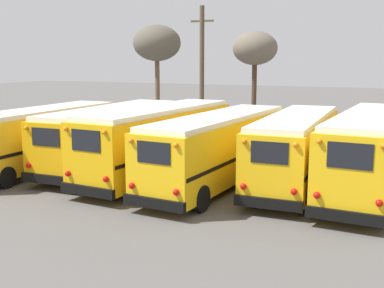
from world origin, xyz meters
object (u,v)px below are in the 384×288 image
school_bus_3 (220,147)px  school_bus_5 (370,151)px  bare_tree_0 (255,49)px  school_bus_0 (42,136)px  school_bus_1 (113,135)px  utility_pole (202,68)px  school_bus_2 (159,139)px  school_bus_4 (296,147)px  bare_tree_2 (157,44)px

school_bus_3 → school_bus_5: size_ratio=1.04×
school_bus_5 → bare_tree_0: 20.22m
school_bus_0 → school_bus_1: size_ratio=0.97×
school_bus_5 → utility_pole: utility_pole is taller
school_bus_2 → bare_tree_0: (-1.39, 17.89, 4.38)m
school_bus_0 → school_bus_2: size_ratio=0.97×
school_bus_2 → school_bus_3: (2.98, -0.05, -0.10)m
school_bus_1 → school_bus_3: school_bus_1 is taller
school_bus_1 → bare_tree_0: size_ratio=1.35×
school_bus_4 → bare_tree_0: 18.78m
bare_tree_0 → bare_tree_2: (-7.40, -2.44, 0.45)m
school_bus_1 → utility_pole: (-1.38, 13.72, 3.06)m
bare_tree_2 → school_bus_5: bearing=-39.1°
school_bus_5 → bare_tree_2: size_ratio=1.26×
school_bus_0 → school_bus_2: school_bus_2 is taller
school_bus_4 → bare_tree_0: bearing=113.7°
school_bus_3 → utility_pole: utility_pole is taller
school_bus_1 → bare_tree_2: 16.63m
school_bus_0 → utility_pole: size_ratio=1.07×
school_bus_0 → school_bus_4: (11.90, 2.26, 0.02)m
school_bus_0 → utility_pole: 15.83m
school_bus_3 → school_bus_1: bearing=173.1°
bare_tree_2 → school_bus_4: bearing=-44.0°
school_bus_4 → utility_pole: utility_pole is taller
school_bus_3 → school_bus_5: bearing=10.5°
school_bus_5 → school_bus_4: bearing=177.2°
school_bus_1 → school_bus_3: (5.95, -0.72, -0.02)m
school_bus_2 → school_bus_5: 8.99m
school_bus_1 → bare_tree_0: (1.59, 17.23, 4.47)m
utility_pole → school_bus_0: bearing=-95.9°
utility_pole → school_bus_2: bearing=-73.1°
school_bus_3 → utility_pole: size_ratio=1.15×
school_bus_0 → utility_pole: (1.59, 15.44, 3.10)m
bare_tree_2 → school_bus_0: bearing=-80.2°
bare_tree_0 → bare_tree_2: size_ratio=0.93×
school_bus_1 → school_bus_2: (2.97, -0.67, 0.09)m
school_bus_3 → bare_tree_2: 20.08m
school_bus_5 → bare_tree_2: bearing=140.9°
school_bus_0 → school_bus_1: bearing=30.1°
school_bus_3 → utility_pole: bearing=116.9°
school_bus_5 → bare_tree_0: bearing=121.5°
school_bus_0 → school_bus_1: 3.44m
school_bus_2 → utility_pole: bearing=106.9°
bare_tree_2 → utility_pole: bearing=-13.5°
school_bus_0 → bare_tree_2: bare_tree_2 is taller
school_bus_2 → bare_tree_2: 18.42m
school_bus_5 → school_bus_0: bearing=-171.9°
school_bus_3 → bare_tree_2: size_ratio=1.32×
school_bus_3 → school_bus_5: 6.05m
school_bus_4 → school_bus_5: 2.98m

